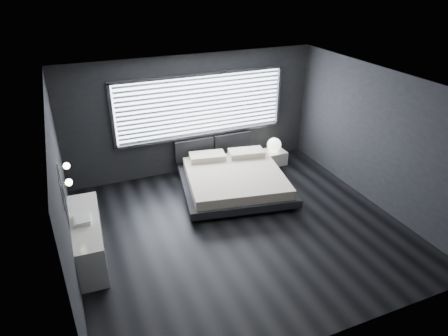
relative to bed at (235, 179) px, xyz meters
name	(u,v)px	position (x,y,z in m)	size (l,w,h in m)	color
room	(242,163)	(-0.47, -1.37, 1.12)	(6.04, 6.00, 2.80)	black
window	(201,106)	(-0.27, 1.32, 1.33)	(4.14, 0.09, 1.52)	white
headboard	(213,146)	(-0.01, 1.27, 0.29)	(1.96, 0.16, 0.52)	black
sconce_near	(69,182)	(-3.35, -1.32, 1.32)	(0.18, 0.11, 0.11)	silver
sconce_far	(66,166)	(-3.35, -0.72, 1.32)	(0.18, 0.11, 0.11)	silver
wall_art_upper	(61,187)	(-3.45, -1.92, 1.57)	(0.01, 0.48, 0.48)	#47474C
wall_art_lower	(66,208)	(-3.45, -1.67, 1.10)	(0.01, 0.48, 0.48)	#47474C
bed	(235,179)	(0.00, 0.00, 0.00)	(2.66, 2.58, 0.60)	black
nightstand	(273,157)	(1.46, 0.88, -0.11)	(0.59, 0.49, 0.34)	white
orb_lamp	(274,145)	(1.47, 0.87, 0.24)	(0.35, 0.35, 0.35)	white
dresser	(87,238)	(-3.25, -1.10, 0.09)	(0.61, 1.87, 0.74)	white
book_stack	(82,220)	(-3.27, -1.12, 0.50)	(0.31, 0.38, 0.07)	white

